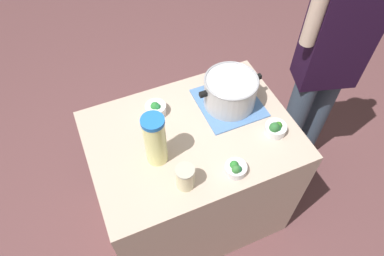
{
  "coord_description": "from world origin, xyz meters",
  "views": [
    {
      "loc": [
        -0.42,
        -0.99,
        2.33
      ],
      "look_at": [
        0.0,
        0.0,
        0.95
      ],
      "focal_mm": 32.7,
      "sensor_mm": 36.0,
      "label": 1
    }
  ],
  "objects_px": {
    "mason_jar": "(185,177)",
    "broccoli_bowl_center": "(156,109)",
    "person_cook": "(326,68)",
    "lemonade_pitcher": "(155,140)",
    "broccoli_bowl_back": "(276,128)",
    "cooking_pot": "(230,91)",
    "broccoli_bowl_front": "(236,168)"
  },
  "relations": [
    {
      "from": "broccoli_bowl_front",
      "to": "cooking_pot",
      "type": "bearing_deg",
      "value": 67.09
    },
    {
      "from": "mason_jar",
      "to": "broccoli_bowl_center",
      "type": "height_order",
      "value": "mason_jar"
    },
    {
      "from": "mason_jar",
      "to": "broccoli_bowl_front",
      "type": "bearing_deg",
      "value": -7.09
    },
    {
      "from": "broccoli_bowl_center",
      "to": "person_cook",
      "type": "height_order",
      "value": "person_cook"
    },
    {
      "from": "mason_jar",
      "to": "broccoli_bowl_center",
      "type": "relative_size",
      "value": 1.17
    },
    {
      "from": "lemonade_pitcher",
      "to": "broccoli_bowl_front",
      "type": "height_order",
      "value": "lemonade_pitcher"
    },
    {
      "from": "lemonade_pitcher",
      "to": "broccoli_bowl_center",
      "type": "distance_m",
      "value": 0.31
    },
    {
      "from": "cooking_pot",
      "to": "broccoli_bowl_front",
      "type": "relative_size",
      "value": 3.39
    },
    {
      "from": "broccoli_bowl_center",
      "to": "mason_jar",
      "type": "bearing_deg",
      "value": -92.77
    },
    {
      "from": "lemonade_pitcher",
      "to": "broccoli_bowl_center",
      "type": "relative_size",
      "value": 2.64
    },
    {
      "from": "person_cook",
      "to": "broccoli_bowl_center",
      "type": "bearing_deg",
      "value": 174.41
    },
    {
      "from": "broccoli_bowl_front",
      "to": "broccoli_bowl_back",
      "type": "relative_size",
      "value": 0.95
    },
    {
      "from": "broccoli_bowl_back",
      "to": "cooking_pot",
      "type": "bearing_deg",
      "value": 114.71
    },
    {
      "from": "lemonade_pitcher",
      "to": "broccoli_bowl_back",
      "type": "xyz_separation_m",
      "value": [
        0.61,
        -0.09,
        -0.12
      ]
    },
    {
      "from": "broccoli_bowl_front",
      "to": "broccoli_bowl_back",
      "type": "distance_m",
      "value": 0.32
    },
    {
      "from": "lemonade_pitcher",
      "to": "person_cook",
      "type": "xyz_separation_m",
      "value": [
        1.11,
        0.18,
        -0.11
      ]
    },
    {
      "from": "lemonade_pitcher",
      "to": "person_cook",
      "type": "bearing_deg",
      "value": 9.04
    },
    {
      "from": "lemonade_pitcher",
      "to": "broccoli_bowl_back",
      "type": "relative_size",
      "value": 2.68
    },
    {
      "from": "lemonade_pitcher",
      "to": "broccoli_bowl_back",
      "type": "bearing_deg",
      "value": -8.47
    },
    {
      "from": "cooking_pot",
      "to": "broccoli_bowl_center",
      "type": "xyz_separation_m",
      "value": [
        -0.39,
        0.09,
        -0.07
      ]
    },
    {
      "from": "broccoli_bowl_front",
      "to": "mason_jar",
      "type": "bearing_deg",
      "value": 172.91
    },
    {
      "from": "mason_jar",
      "to": "broccoli_bowl_center",
      "type": "distance_m",
      "value": 0.47
    },
    {
      "from": "broccoli_bowl_center",
      "to": "broccoli_bowl_back",
      "type": "distance_m",
      "value": 0.63
    },
    {
      "from": "mason_jar",
      "to": "cooking_pot",
      "type": "bearing_deg",
      "value": 41.91
    },
    {
      "from": "broccoli_bowl_front",
      "to": "person_cook",
      "type": "bearing_deg",
      "value": 26.32
    },
    {
      "from": "cooking_pot",
      "to": "lemonade_pitcher",
      "type": "bearing_deg",
      "value": -159.26
    },
    {
      "from": "mason_jar",
      "to": "broccoli_bowl_back",
      "type": "height_order",
      "value": "mason_jar"
    },
    {
      "from": "mason_jar",
      "to": "broccoli_bowl_center",
      "type": "xyz_separation_m",
      "value": [
        0.02,
        0.46,
        -0.03
      ]
    },
    {
      "from": "cooking_pot",
      "to": "mason_jar",
      "type": "bearing_deg",
      "value": -138.09
    },
    {
      "from": "lemonade_pitcher",
      "to": "broccoli_bowl_front",
      "type": "xyz_separation_m",
      "value": [
        0.31,
        -0.22,
        -0.12
      ]
    },
    {
      "from": "broccoli_bowl_center",
      "to": "broccoli_bowl_back",
      "type": "xyz_separation_m",
      "value": [
        0.51,
        -0.37,
        0.0
      ]
    },
    {
      "from": "mason_jar",
      "to": "person_cook",
      "type": "xyz_separation_m",
      "value": [
        1.04,
        0.36,
        -0.03
      ]
    }
  ]
}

